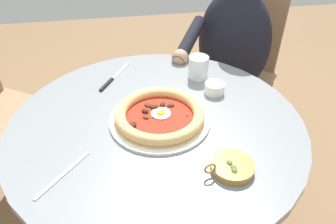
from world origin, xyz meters
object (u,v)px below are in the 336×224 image
object	(u,v)px
water_glass	(198,68)
steak_knife	(111,80)
dining_table	(157,158)
pizza_on_plate	(160,116)
diner_person	(228,81)
fork_utensil	(63,174)
olive_pan	(232,167)
ramekin_capers	(215,88)
cafe_chair_diner	(239,61)

from	to	relation	value
water_glass	steak_knife	world-z (taller)	water_glass
dining_table	pizza_on_plate	distance (m)	0.20
water_glass	diner_person	xyz separation A→B (m)	(-0.29, 0.25, -0.26)
water_glass	steak_knife	distance (m)	0.34
fork_utensil	olive_pan	bearing A→B (deg)	82.12
ramekin_capers	cafe_chair_diner	bearing A→B (deg)	148.87
fork_utensil	cafe_chair_diner	size ratio (longest dim) A/B	0.16
pizza_on_plate	fork_utensil	xyz separation A→B (m)	(0.18, -0.28, -0.02)
fork_utensil	diner_person	world-z (taller)	diner_person
steak_knife	olive_pan	world-z (taller)	olive_pan
pizza_on_plate	ramekin_capers	size ratio (longest dim) A/B	4.44
dining_table	fork_utensil	world-z (taller)	fork_utensil
steak_knife	dining_table	bearing A→B (deg)	26.94
dining_table	cafe_chair_diner	bearing A→B (deg)	139.68
fork_utensil	water_glass	bearing A→B (deg)	132.16
fork_utensil	cafe_chair_diner	world-z (taller)	cafe_chair_diner
dining_table	olive_pan	distance (m)	0.35
steak_knife	ramekin_capers	size ratio (longest dim) A/B	2.89
dining_table	olive_pan	world-z (taller)	olive_pan
olive_pan	fork_utensil	world-z (taller)	olive_pan
olive_pan	fork_utensil	size ratio (longest dim) A/B	0.94
water_glass	ramekin_capers	xyz separation A→B (m)	(0.12, 0.03, -0.02)
olive_pan	pizza_on_plate	bearing A→B (deg)	-147.14
dining_table	cafe_chair_diner	world-z (taller)	cafe_chair_diner
ramekin_capers	pizza_on_plate	bearing A→B (deg)	-59.38
steak_knife	cafe_chair_diner	size ratio (longest dim) A/B	0.23
olive_pan	diner_person	size ratio (longest dim) A/B	0.12
water_glass	fork_utensil	bearing A→B (deg)	-47.84
dining_table	diner_person	size ratio (longest dim) A/B	0.83
pizza_on_plate	diner_person	world-z (taller)	diner_person
pizza_on_plate	diner_person	distance (m)	0.74
water_glass	fork_utensil	distance (m)	0.63
dining_table	fork_utensil	xyz separation A→B (m)	(0.19, -0.27, 0.18)
dining_table	olive_pan	size ratio (longest dim) A/B	6.69
diner_person	steak_knife	bearing A→B (deg)	-65.68
steak_knife	fork_utensil	distance (m)	0.47
water_glass	olive_pan	bearing A→B (deg)	-4.05
fork_utensil	diner_person	distance (m)	1.04
water_glass	diner_person	bearing A→B (deg)	139.64
olive_pan	fork_utensil	bearing A→B (deg)	-97.88
diner_person	ramekin_capers	bearing A→B (deg)	-28.10
fork_utensil	pizza_on_plate	bearing A→B (deg)	122.39
dining_table	water_glass	distance (m)	0.37
dining_table	water_glass	size ratio (longest dim) A/B	10.83
ramekin_capers	fork_utensil	world-z (taller)	ramekin_capers
water_glass	cafe_chair_diner	xyz separation A→B (m)	(-0.40, 0.34, -0.21)
ramekin_capers	fork_utensil	size ratio (longest dim) A/B	0.48
dining_table	water_glass	bearing A→B (deg)	140.05
water_glass	fork_utensil	world-z (taller)	water_glass
steak_knife	fork_utensil	size ratio (longest dim) A/B	1.38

